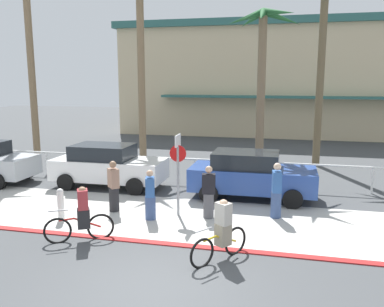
{
  "coord_description": "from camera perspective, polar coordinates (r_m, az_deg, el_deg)",
  "views": [
    {
      "loc": [
        2.51,
        -7.33,
        4.23
      ],
      "look_at": [
        -0.65,
        6.0,
        1.71
      ],
      "focal_mm": 38.01,
      "sensor_mm": 36.0,
      "label": 1
    }
  ],
  "objects": [
    {
      "name": "ground_plane",
      "position": [
        18.02,
        4.96,
        -3.19
      ],
      "size": [
        80.0,
        80.0,
        0.0
      ],
      "primitive_type": "plane",
      "color": "#424447"
    },
    {
      "name": "palm_tree_2",
      "position": [
        20.69,
        -7.18,
        16.55
      ],
      "size": [
        2.71,
        3.55,
        8.86
      ],
      "color": "#846B4C",
      "rests_on": "ground"
    },
    {
      "name": "cyclist_yellow_1",
      "position": [
        9.75,
        4.19,
        -10.87
      ],
      "size": [
        1.12,
        1.51,
        1.5
      ],
      "color": "black",
      "rests_on": "ground"
    },
    {
      "name": "pedestrian_0",
      "position": [
        12.41,
        -5.88,
        -6.12
      ],
      "size": [
        0.4,
        0.46,
        1.55
      ],
      "color": "#384C7A",
      "rests_on": "ground"
    },
    {
      "name": "car_white_1",
      "position": [
        16.37,
        -11.71,
        -1.64
      ],
      "size": [
        4.4,
        2.02,
        1.69
      ],
      "color": "white",
      "rests_on": "ground"
    },
    {
      "name": "car_blue_2",
      "position": [
        14.63,
        8.26,
        -2.96
      ],
      "size": [
        4.4,
        2.02,
        1.69
      ],
      "color": "#284793",
      "rests_on": "ground"
    },
    {
      "name": "cyclist_red_0",
      "position": [
        11.19,
        -15.23,
        -8.38
      ],
      "size": [
        1.61,
        0.96,
        1.5
      ],
      "color": "black",
      "rests_on": "ground"
    },
    {
      "name": "bollard_1",
      "position": [
        12.95,
        -17.95,
        -6.77
      ],
      "size": [
        0.2,
        0.2,
        1.0
      ],
      "color": "white",
      "rests_on": "ground"
    },
    {
      "name": "building_backdrop",
      "position": [
        35.01,
        13.08,
        10.17
      ],
      "size": [
        25.49,
        12.76,
        8.42
      ],
      "color": "beige",
      "rests_on": "ground"
    },
    {
      "name": "pedestrian_3",
      "position": [
        13.31,
        -10.93,
        -4.84
      ],
      "size": [
        0.47,
        0.47,
        1.67
      ],
      "color": "#232326",
      "rests_on": "ground"
    },
    {
      "name": "palm_tree_1",
      "position": [
        23.3,
        -22.13,
        16.66
      ],
      "size": [
        3.33,
        2.93,
        10.11
      ],
      "color": "#846B4C",
      "rests_on": "ground"
    },
    {
      "name": "palm_tree_4",
      "position": [
        20.84,
        17.91,
        15.56
      ],
      "size": [
        3.37,
        3.0,
        8.61
      ],
      "color": "brown",
      "rests_on": "ground"
    },
    {
      "name": "sidewalk_strip",
      "position": [
        12.53,
        1.01,
        -9.25
      ],
      "size": [
        44.0,
        4.0,
        0.02
      ],
      "primitive_type": "cube",
      "color": "beige",
      "rests_on": "ground"
    },
    {
      "name": "palm_tree_3",
      "position": [
        17.91,
        9.94,
        14.07
      ],
      "size": [
        3.05,
        3.33,
        7.13
      ],
      "color": "#756047",
      "rests_on": "ground"
    },
    {
      "name": "rail_fence",
      "position": [
        16.38,
        4.23,
        -1.55
      ],
      "size": [
        25.01,
        0.08,
        1.04
      ],
      "color": "white",
      "rests_on": "ground"
    },
    {
      "name": "curb_paint",
      "position": [
        10.72,
        -1.33,
        -12.73
      ],
      "size": [
        44.0,
        0.24,
        0.03
      ],
      "primitive_type": "cube",
      "color": "maroon",
      "rests_on": "ground"
    },
    {
      "name": "stop_sign_bike_lane",
      "position": [
        12.5,
        -1.98,
        -1.37
      ],
      "size": [
        0.52,
        0.56,
        2.56
      ],
      "color": "gray",
      "rests_on": "ground"
    },
    {
      "name": "pedestrian_1",
      "position": [
        12.73,
        11.75,
        -5.41
      ],
      "size": [
        0.36,
        0.43,
        1.74
      ],
      "color": "#384C7A",
      "rests_on": "ground"
    },
    {
      "name": "pedestrian_2",
      "position": [
        12.46,
        2.35,
        -5.76
      ],
      "size": [
        0.43,
        0.36,
        1.65
      ],
      "color": "#4C4C51",
      "rests_on": "ground"
    }
  ]
}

